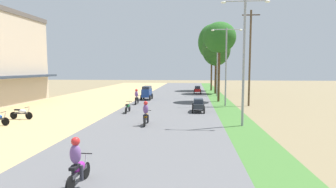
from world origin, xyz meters
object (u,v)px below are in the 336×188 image
at_px(parked_motorbike_third, 21,113).
at_px(car_sedan_red, 197,89).
at_px(median_tree_third, 212,42).
at_px(motorbike_ahead_second, 78,163).
at_px(motorbike_ahead_third, 146,114).
at_px(median_tree_second, 216,50).
at_px(utility_pole_near, 250,57).
at_px(streetlamp_mid, 226,61).
at_px(car_van_blue, 147,92).
at_px(motorbike_ahead_fourth, 128,107).
at_px(motorbike_ahead_fifth, 137,97).
at_px(streetlamp_far, 217,67).
at_px(streetlamp_near, 244,54).
at_px(car_sedan_charcoal, 198,104).
at_px(median_tree_nearest, 219,38).

distance_m(parked_motorbike_third, car_sedan_red, 26.38).
distance_m(median_tree_third, car_sedan_red, 10.52).
bearing_deg(motorbike_ahead_second, motorbike_ahead_third, 86.96).
height_order(median_tree_second, motorbike_ahead_second, median_tree_second).
relative_size(median_tree_second, utility_pole_near, 0.94).
distance_m(streetlamp_mid, motorbike_ahead_second, 21.76).
distance_m(car_van_blue, car_sedan_red, 10.84).
height_order(motorbike_ahead_fourth, motorbike_ahead_fifth, motorbike_ahead_fifth).
bearing_deg(streetlamp_far, motorbike_ahead_fifth, -132.31).
relative_size(streetlamp_near, car_sedan_red, 3.71).
distance_m(car_sedan_charcoal, motorbike_ahead_second, 16.38).
distance_m(streetlamp_mid, car_van_blue, 10.83).
xyz_separation_m(streetlamp_mid, motorbike_ahead_fourth, (-9.01, -5.34, -4.07)).
relative_size(median_tree_nearest, median_tree_second, 0.99).
bearing_deg(car_sedan_charcoal, motorbike_ahead_fourth, -171.27).
bearing_deg(motorbike_ahead_third, car_van_blue, 99.63).
bearing_deg(median_tree_second, median_tree_third, 92.95).
xyz_separation_m(parked_motorbike_third, motorbike_ahead_fifth, (6.95, 9.36, 0.30)).
distance_m(streetlamp_near, streetlamp_mid, 9.97).
relative_size(parked_motorbike_third, motorbike_ahead_fourth, 1.00).
height_order(car_van_blue, car_sedan_red, car_van_blue).
bearing_deg(motorbike_ahead_fourth, motorbike_ahead_second, -82.35).
distance_m(median_tree_nearest, car_van_blue, 10.88).
bearing_deg(streetlamp_near, car_van_blue, 121.74).
bearing_deg(motorbike_ahead_second, streetlamp_far, 77.18).
distance_m(median_tree_nearest, car_sedan_charcoal, 10.90).
xyz_separation_m(streetlamp_mid, car_van_blue, (-9.07, 4.69, -3.62)).
height_order(median_tree_nearest, median_tree_third, median_tree_third).
xyz_separation_m(parked_motorbike_third, streetlamp_far, (16.35, 19.69, 3.63)).
distance_m(median_tree_third, streetlamp_mid, 20.44).
distance_m(median_tree_third, motorbike_ahead_fourth, 28.05).
distance_m(streetlamp_mid, motorbike_ahead_fourth, 11.24).
bearing_deg(car_van_blue, median_tree_nearest, -5.83).
distance_m(streetlamp_mid, car_sedan_charcoal, 6.54).
xyz_separation_m(median_tree_third, streetlamp_mid, (0.17, -20.07, -3.89)).
bearing_deg(motorbike_ahead_third, streetlamp_near, 4.47).
distance_m(car_van_blue, motorbike_ahead_third, 15.38).
bearing_deg(motorbike_ahead_fifth, car_van_blue, 85.69).
bearing_deg(motorbike_ahead_third, parked_motorbike_third, 172.15).
distance_m(median_tree_second, streetlamp_near, 24.26).
distance_m(median_tree_third, car_sedan_charcoal, 25.81).
xyz_separation_m(streetlamp_mid, motorbike_ahead_second, (-7.01, -20.24, -3.79)).
height_order(streetlamp_mid, motorbike_ahead_fifth, streetlamp_mid).
height_order(parked_motorbike_third, motorbike_ahead_second, motorbike_ahead_second).
height_order(median_tree_third, motorbike_ahead_fifth, median_tree_third).
distance_m(median_tree_third, utility_pole_near, 19.98).
bearing_deg(median_tree_third, streetlamp_mid, -89.50).
relative_size(median_tree_second, car_van_blue, 3.87).
bearing_deg(motorbike_ahead_second, motorbike_ahead_fifth, 96.66).
height_order(parked_motorbike_third, car_van_blue, car_van_blue).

